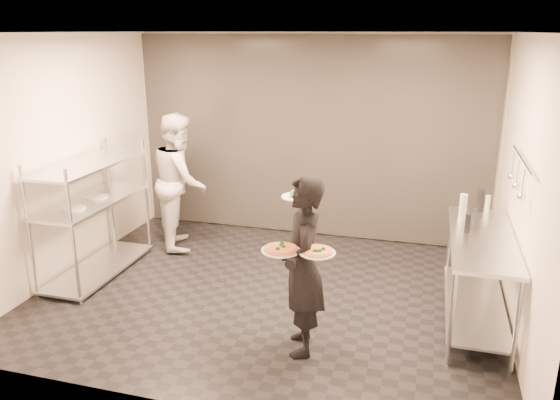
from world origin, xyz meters
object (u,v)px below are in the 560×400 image
(pass_rack, at_px, (93,212))
(salad_plate, at_px, (297,195))
(chef, at_px, (180,181))
(pos_monitor, at_px, (470,220))
(pizza_plate_far, at_px, (317,251))
(bottle_dark, at_px, (480,200))
(bottle_clear, at_px, (487,203))
(prep_counter, at_px, (479,264))
(waiter, at_px, (303,266))
(bottle_green, at_px, (463,207))
(pizza_plate_near, at_px, (281,249))

(pass_rack, relative_size, salad_plate, 5.70)
(chef, bearing_deg, pos_monitor, -128.51)
(pizza_plate_far, distance_m, bottle_dark, 2.42)
(pizza_plate_far, height_order, pos_monitor, pizza_plate_far)
(pizza_plate_far, bearing_deg, bottle_clear, 53.03)
(pass_rack, xyz_separation_m, prep_counter, (4.33, 0.00, -0.14))
(waiter, relative_size, pos_monitor, 6.37)
(salad_plate, relative_size, bottle_green, 1.00)
(pass_rack, relative_size, pizza_plate_near, 4.87)
(chef, bearing_deg, bottle_green, -124.79)
(bottle_green, xyz_separation_m, bottle_dark, (0.20, 0.37, -0.02))
(pass_rack, bearing_deg, pizza_plate_near, -24.03)
(bottle_green, bearing_deg, waiter, -134.52)
(pizza_plate_near, relative_size, bottle_dark, 1.38)
(pizza_plate_far, bearing_deg, prep_counter, 40.06)
(salad_plate, height_order, pos_monitor, salad_plate)
(salad_plate, height_order, bottle_dark, salad_plate)
(pizza_plate_far, bearing_deg, bottle_green, 52.95)
(chef, distance_m, pizza_plate_far, 3.26)
(pass_rack, height_order, bottle_clear, pass_rack)
(pizza_plate_near, distance_m, pos_monitor, 2.08)
(salad_plate, bearing_deg, chef, 138.77)
(pass_rack, distance_m, pizza_plate_far, 3.18)
(prep_counter, bearing_deg, bottle_clear, 83.40)
(pos_monitor, distance_m, bottle_dark, 0.64)
(bottle_clear, bearing_deg, waiter, -133.03)
(pizza_plate_far, bearing_deg, pass_rack, 158.40)
(waiter, height_order, salad_plate, waiter)
(waiter, bearing_deg, prep_counter, 105.47)
(bottle_green, distance_m, bottle_clear, 0.46)
(chef, relative_size, pizza_plate_far, 5.93)
(salad_plate, relative_size, pos_monitor, 1.08)
(bottle_clear, distance_m, bottle_dark, 0.08)
(pizza_plate_near, bearing_deg, pass_rack, 155.97)
(salad_plate, bearing_deg, pizza_plate_far, -58.02)
(pizza_plate_far, height_order, salad_plate, salad_plate)
(pass_rack, relative_size, pizza_plate_far, 5.25)
(bottle_dark, bearing_deg, salad_plate, -138.76)
(pass_rack, distance_m, chef, 1.26)
(pos_monitor, relative_size, bottle_clear, 1.41)
(bottle_clear, bearing_deg, pass_rack, -169.71)
(pass_rack, bearing_deg, pizza_plate_far, -21.60)
(pos_monitor, bearing_deg, pass_rack, -165.95)
(pass_rack, distance_m, salad_plate, 2.80)
(pizza_plate_far, xyz_separation_m, pos_monitor, (1.27, 1.34, -0.06))
(pos_monitor, bearing_deg, bottle_clear, 82.88)
(pizza_plate_far, height_order, bottle_dark, bottle_dark)
(prep_counter, height_order, salad_plate, salad_plate)
(waiter, xyz_separation_m, bottle_green, (1.38, 1.40, 0.23))
(pass_rack, height_order, pizza_plate_near, pass_rack)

